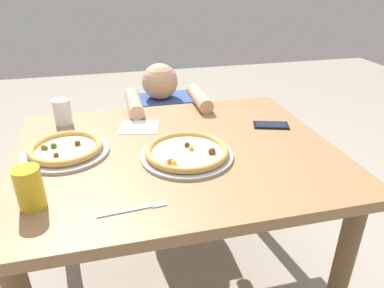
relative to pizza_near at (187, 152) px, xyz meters
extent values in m
plane|color=#9E9384|center=(-0.03, 0.07, -0.77)|extent=(8.00, 8.00, 0.00)
cube|color=#936D47|center=(-0.03, 0.07, -0.04)|extent=(1.22, 0.96, 0.04)
cylinder|color=brown|center=(0.50, -0.33, -0.41)|extent=(0.07, 0.07, 0.71)
cylinder|color=brown|center=(-0.56, 0.47, -0.41)|extent=(0.07, 0.07, 0.71)
cylinder|color=brown|center=(0.50, 0.47, -0.41)|extent=(0.07, 0.07, 0.71)
cylinder|color=#B7B7BC|center=(0.00, 0.00, -0.01)|extent=(0.34, 0.34, 0.01)
cylinder|color=beige|center=(0.00, 0.00, 0.00)|extent=(0.26, 0.26, 0.01)
torus|color=tan|center=(0.00, 0.00, 0.01)|extent=(0.31, 0.31, 0.03)
sphere|color=brown|center=(0.01, 0.04, 0.01)|extent=(0.02, 0.02, 0.02)
sphere|color=gold|center=(-0.07, -0.08, 0.01)|extent=(0.02, 0.02, 0.02)
sphere|color=#BF4C19|center=(-0.07, -0.08, 0.01)|extent=(0.03, 0.03, 0.03)
sphere|color=gold|center=(0.02, 0.01, 0.01)|extent=(0.02, 0.02, 0.02)
sphere|color=brown|center=(0.08, -0.04, 0.01)|extent=(0.03, 0.03, 0.03)
sphere|color=#BF4C19|center=(-0.07, -0.07, 0.01)|extent=(0.02, 0.02, 0.02)
cylinder|color=#B7B7BC|center=(-0.43, 0.13, -0.01)|extent=(0.31, 0.31, 0.01)
cylinder|color=#EFD68C|center=(-0.43, 0.13, 0.00)|extent=(0.22, 0.22, 0.01)
torus|color=tan|center=(-0.43, 0.13, 0.01)|extent=(0.27, 0.27, 0.03)
sphere|color=#2D6623|center=(-0.48, 0.15, 0.01)|extent=(0.02, 0.02, 0.02)
sphere|color=brown|center=(-0.39, 0.15, 0.01)|extent=(0.02, 0.02, 0.02)
sphere|color=#BF4C19|center=(-0.51, 0.14, 0.01)|extent=(0.02, 0.02, 0.02)
sphere|color=#2D6623|center=(-0.50, 0.14, 0.01)|extent=(0.02, 0.02, 0.02)
sphere|color=brown|center=(-0.46, 0.07, 0.01)|extent=(0.02, 0.02, 0.02)
cylinder|color=gold|center=(-0.50, -0.19, 0.05)|extent=(0.08, 0.08, 0.13)
cylinder|color=silver|center=(-0.46, 0.43, 0.04)|extent=(0.07, 0.07, 0.11)
cube|color=white|center=(-0.48, 0.42, 0.06)|extent=(0.03, 0.03, 0.02)
cube|color=white|center=(-0.46, 0.43, 0.07)|extent=(0.03, 0.03, 0.02)
cube|color=white|center=(-0.47, 0.44, 0.06)|extent=(0.03, 0.03, 0.02)
cube|color=white|center=(-0.14, 0.31, -0.02)|extent=(0.19, 0.18, 0.00)
cube|color=silver|center=(-0.24, -0.27, -0.02)|extent=(0.16, 0.03, 0.00)
cube|color=silver|center=(-0.14, -0.27, -0.02)|extent=(0.05, 0.03, 0.00)
cube|color=black|center=(0.42, 0.19, -0.01)|extent=(0.17, 0.12, 0.01)
cube|color=#192338|center=(0.42, 0.19, -0.01)|extent=(0.14, 0.10, 0.00)
cylinder|color=#333847|center=(0.02, 0.75, -0.54)|extent=(0.29, 0.29, 0.45)
cube|color=#334C8C|center=(0.02, 0.75, -0.18)|extent=(0.36, 0.22, 0.27)
sphere|color=tan|center=(0.02, 0.75, 0.05)|extent=(0.20, 0.20, 0.20)
cylinder|color=tan|center=(-0.14, 0.52, 0.02)|extent=(0.07, 0.28, 0.07)
cylinder|color=tan|center=(0.18, 0.52, 0.02)|extent=(0.07, 0.28, 0.07)
camera|label=1|loc=(-0.25, -1.10, 0.60)|focal=32.72mm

